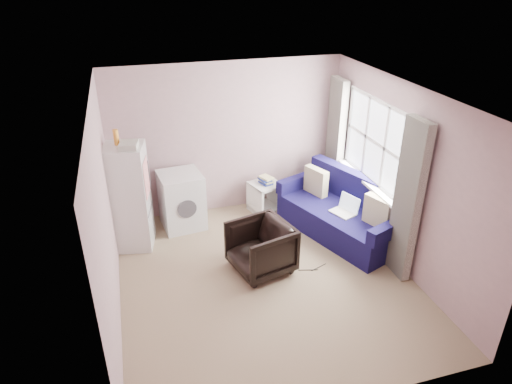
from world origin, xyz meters
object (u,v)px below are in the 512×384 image
fridge (129,197)px  sofa (344,213)px  armchair (261,246)px  side_table (265,195)px  washing_machine (182,199)px

fridge → sofa: bearing=1.1°
armchair → side_table: size_ratio=1.21×
washing_machine → fridge: bearing=-162.0°
armchair → sofa: sofa is taller
armchair → side_table: (0.56, 1.58, -0.09)m
armchair → fridge: (-1.64, 1.14, 0.42)m
side_table → sofa: sofa is taller
fridge → washing_machine: fridge is taller
side_table → armchair: bearing=-109.5°
armchair → fridge: 2.04m
sofa → side_table: bearing=112.8°
armchair → fridge: bearing=-139.3°
armchair → side_table: 1.68m
fridge → side_table: (2.20, 0.44, -0.51)m
armchair → side_table: armchair is taller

